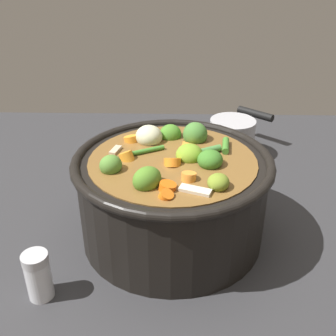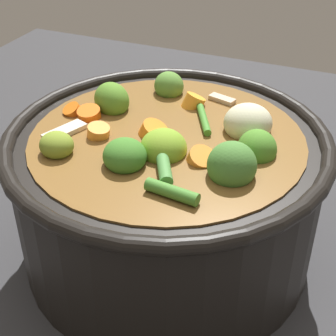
# 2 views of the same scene
# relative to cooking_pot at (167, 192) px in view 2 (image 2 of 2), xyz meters

# --- Properties ---
(ground_plane) EXTENTS (1.10, 1.10, 0.00)m
(ground_plane) POSITION_rel_cooking_pot_xyz_m (0.00, -0.00, -0.08)
(ground_plane) COLOR #2D2D30
(cooking_pot) EXTENTS (0.31, 0.31, 0.17)m
(cooking_pot) POSITION_rel_cooking_pot_xyz_m (0.00, 0.00, 0.00)
(cooking_pot) COLOR black
(cooking_pot) RESTS_ON ground_plane
(salt_shaker) EXTENTS (0.04, 0.04, 0.07)m
(salt_shaker) POSITION_rel_cooking_pot_xyz_m (-0.18, -0.14, -0.04)
(salt_shaker) COLOR silver
(salt_shaker) RESTS_ON ground_plane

